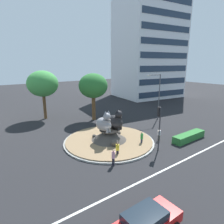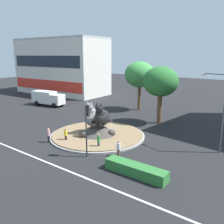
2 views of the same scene
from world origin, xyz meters
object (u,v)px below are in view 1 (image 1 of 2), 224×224
Objects in this scene: second_tree_near_tower at (43,84)px; pedestrian_yellow_shirt at (117,149)px; broadleaf_tree_behind_island at (93,86)px; cat_statue_black at (115,121)px; traffic_light_mast at (159,121)px; office_tower at (148,50)px; pedestrian_white_shirt at (159,134)px; sedan_on_far_lane at (146,222)px; pedestrian_green_shirt at (142,138)px; pedestrian_pink_shirt at (113,157)px; cat_statue_grey at (104,123)px; streetlight_arm at (158,93)px.

pedestrian_yellow_shirt is (1.74, -19.01, -5.38)m from second_tree_near_tower.
cat_statue_black is at bearing -104.95° from broadleaf_tree_behind_island.
traffic_light_mast is 38.64m from office_tower.
pedestrian_white_shirt reaches higher than sedan_on_far_lane.
broadleaf_tree_behind_island reaches higher than pedestrian_green_shirt.
pedestrian_pink_shirt is (-5.68, -1.90, 0.01)m from pedestrian_green_shirt.
traffic_light_mast is 3.23× the size of pedestrian_white_shirt.
traffic_light_mast is 6.66m from pedestrian_pink_shirt.
cat_statue_grey reaches higher than pedestrian_green_shirt.
pedestrian_yellow_shirt is at bearing -20.54° from cat_statue_grey.
pedestrian_yellow_shirt is 1.90m from pedestrian_pink_shirt.
cat_statue_black is 0.38× the size of streetlight_arm.
office_tower is (29.86, 21.84, 10.63)m from cat_statue_grey.
traffic_light_mast is 0.63× the size of broadleaf_tree_behind_island.
traffic_light_mast is (3.91, -5.09, 0.92)m from cat_statue_grey.
office_tower is 3.29× the size of broadleaf_tree_behind_island.
pedestrian_green_shirt is (-10.12, -6.53, -3.72)m from streetlight_arm.
pedestrian_green_shirt is at bearing 51.63° from pedestrian_white_shirt.
pedestrian_green_shirt is 12.62m from sedan_on_far_lane.
sedan_on_far_lane is (-9.08, -7.05, -2.74)m from traffic_light_mast.
office_tower is (28.26, 21.96, 10.59)m from cat_statue_black.
pedestrian_green_shirt is at bearing -129.72° from office_tower.
traffic_light_mast is at bearing -51.53° from pedestrian_yellow_shirt.
second_tree_near_tower is 5.04× the size of pedestrian_pink_shirt.
pedestrian_white_shirt is (4.67, -3.16, -1.84)m from cat_statue_black.
traffic_light_mast is at bearing -72.65° from second_tree_near_tower.
pedestrian_yellow_shirt is 9.60m from sedan_on_far_lane.
pedestrian_white_shirt is at bearing -49.77° from traffic_light_mast.
cat_statue_black is 4.60m from pedestrian_yellow_shirt.
traffic_light_mast is 11.81m from sedan_on_far_lane.
pedestrian_yellow_shirt is 1.01× the size of pedestrian_white_shirt.
pedestrian_green_shirt reaches higher than pedestrian_white_shirt.
pedestrian_green_shirt is (1.89, -2.84, -1.78)m from cat_statue_black.
pedestrian_green_shirt is at bearing 135.81° from pedestrian_pink_shirt.
office_tower reaches higher than second_tree_near_tower.
office_tower is at bearing 123.39° from pedestrian_green_shirt.
cat_statue_black is at bearing 27.62° from traffic_light_mast.
office_tower reaches higher than streetlight_arm.
pedestrian_white_shirt is at bearing 73.42° from pedestrian_green_shirt.
broadleaf_tree_behind_island reaches higher than streetlight_arm.
streetlight_arm is 24.78m from sedan_on_far_lane.
second_tree_near_tower is (-6.40, 20.47, 2.67)m from traffic_light_mast.
streetlight_arm is (-16.25, -18.27, -8.65)m from office_tower.
broadleaf_tree_behind_island is 8.81m from second_tree_near_tower.
office_tower reaches higher than cat_statue_grey.
streetlight_arm is at bearing -124.61° from office_tower.
traffic_light_mast is at bearing 54.68° from streetlight_arm.
broadleaf_tree_behind_island is at bearing 153.34° from cat_statue_black.
cat_statue_black is 1.91× the size of pedestrian_white_shirt.
traffic_light_mast is at bearing 115.07° from pedestrian_pink_shirt.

